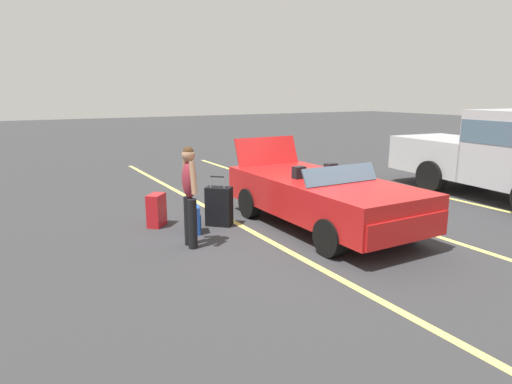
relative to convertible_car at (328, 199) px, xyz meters
name	(u,v)px	position (x,y,z in m)	size (l,w,h in m)	color
ground_plane	(320,227)	(-0.20, 0.00, -0.59)	(80.00, 80.00, 0.00)	#333335
lot_line_near	(263,238)	(-0.20, -1.24, -0.59)	(18.00, 0.12, 0.01)	#EAE066
lot_line_mid	(377,217)	(-0.20, 1.46, -0.59)	(18.00, 0.12, 0.01)	#EAE066
lot_line_far	(462,201)	(-0.20, 4.16, -0.59)	(18.00, 0.12, 0.01)	#EAE066
convertible_car	(328,199)	(0.00, 0.00, 0.00)	(4.17, 1.85, 1.52)	red
suitcase_large_black	(219,206)	(-1.28, -1.58, -0.22)	(0.53, 0.54, 0.97)	black
suitcase_medium_bright	(156,210)	(-1.81, -2.63, -0.28)	(0.46, 0.45, 0.62)	red
suitcase_small_carryon	(194,220)	(-1.05, -2.19, -0.34)	(0.38, 0.30, 0.50)	#1E479E
traveler_person	(190,191)	(-0.42, -2.50, 0.34)	(0.61, 0.24, 1.65)	black
parked_pickup_truck_near	(508,153)	(0.17, 5.13, 0.51)	(5.16, 2.42, 2.10)	#B2B2B7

